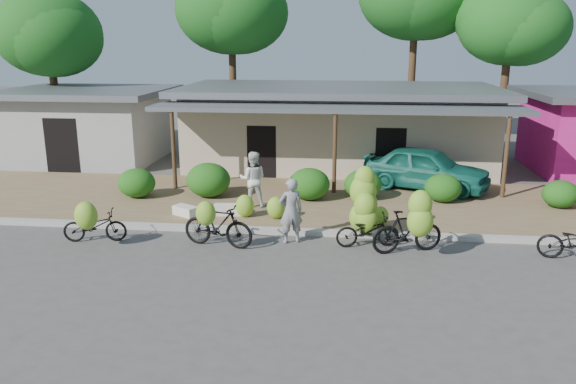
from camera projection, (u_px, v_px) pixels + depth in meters
The scene contains 26 objects.
ground at pixel (326, 263), 13.47m from camera, with size 100.00×100.00×0.00m, color #494744.
sidewalk at pixel (333, 203), 18.25m from camera, with size 60.00×6.00×0.12m, color #8E6E4C.
curb at pixel (329, 233), 15.37m from camera, with size 60.00×0.25×0.15m, color #A8A399.
shop_main at pixel (338, 126), 23.51m from camera, with size 13.00×8.50×3.35m.
shop_grey at pixel (88, 124), 24.75m from camera, with size 7.00×6.00×3.15m.
tree_back_left at pixel (46, 32), 26.04m from camera, with size 5.02×4.88×7.44m.
tree_far_center at pixel (228, 7), 27.77m from camera, with size 5.59×5.51×8.88m.
tree_near_right at pixel (506, 21), 25.16m from camera, with size 4.80×4.65×7.81m.
hedge_0 at pixel (137, 183), 18.61m from camera, with size 1.24×1.12×0.97m, color #204E12.
hedge_1 at pixel (208, 180), 18.64m from camera, with size 1.47×1.32×1.14m, color #204E12.
hedge_2 at pixel (309, 184), 18.32m from camera, with size 1.34×1.21×1.05m, color #204E12.
hedge_3 at pixel (363, 184), 18.42m from camera, with size 1.24×1.11×0.97m, color #204E12.
hedge_4 at pixel (443, 188), 18.07m from camera, with size 1.18×1.06×0.92m, color #204E12.
hedge_5 at pixel (561, 194), 17.46m from camera, with size 1.11×1.00×0.87m, color #204E12.
bike_far_left at pixel (93, 224), 14.69m from camera, with size 1.73×1.31×1.28m.
bike_left at pixel (217, 224), 14.36m from camera, with size 1.98×1.31×1.40m.
bike_center at pixel (365, 213), 14.63m from camera, with size 1.73×1.28×2.02m.
bike_right at pixel (411, 227), 13.80m from camera, with size 1.93×1.43×1.78m.
loose_banana_a at pixel (245, 206), 16.54m from camera, with size 0.54×0.46×0.67m, color #7CBC2F.
loose_banana_b at pixel (276, 208), 16.38m from camera, with size 0.53×0.45×0.67m, color #7CBC2F.
loose_banana_c at pixel (380, 216), 15.72m from camera, with size 0.46×0.39×0.58m, color #7CBC2F.
sack_near at pixel (228, 210), 16.82m from camera, with size 0.85×0.40×0.30m, color silver.
sack_far at pixel (185, 211), 16.74m from camera, with size 0.75×0.38×0.28m, color silver.
vendor at pixel (291, 211), 14.64m from camera, with size 0.64×0.42×1.75m, color gray.
bystander at pixel (253, 179), 17.50m from camera, with size 0.85×0.66×1.74m, color silver.
teal_van at pixel (426, 168), 19.59m from camera, with size 1.75×4.35×1.48m, color #166554.
Camera 1 is at (0.46, -12.58, 5.17)m, focal length 35.00 mm.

